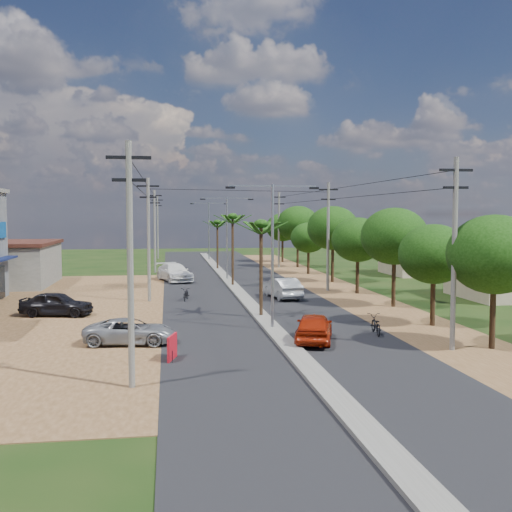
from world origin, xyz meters
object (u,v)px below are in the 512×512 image
Objects in this scene: car_red_near at (314,328)px; car_silver_mid at (282,288)px; car_white_far at (175,273)px; car_parked_dark at (57,304)px; moto_rider_east at (376,325)px; car_parked_silver at (130,332)px; roadside_sign at (172,348)px.

car_red_near is 15.56m from car_silver_mid.
car_parked_dark is (-7.55, -18.51, -0.07)m from car_white_far.
car_silver_mid is 1.07× the size of car_parked_dark.
car_silver_mid is at bearing -73.28° from moto_rider_east.
moto_rider_east is at bearing -81.35° from car_parked_silver.
car_parked_dark is 2.25× the size of moto_rider_east.
car_parked_silver is at bearing 11.21° from car_red_near.
car_parked_dark is at bearing -17.94° from moto_rider_east.
car_parked_silver is (-10.42, -14.59, -0.16)m from car_silver_mid.
car_silver_mid is (1.42, 15.50, 0.05)m from car_red_near.
car_silver_mid is at bearing -29.15° from car_parked_silver.
car_white_far is (-7.92, 12.88, 0.04)m from car_silver_mid.
car_silver_mid is 17.93m from car_parked_silver.
car_parked_dark is 3.35× the size of roadside_sign.
roadside_sign is at bearing 28.12° from moto_rider_east.
car_white_far is 27.59m from car_parked_silver.
car_silver_mid reaches higher than car_parked_silver.
moto_rider_east is (12.70, 0.50, -0.10)m from car_parked_silver.
car_parked_silver is at bearing -139.45° from car_parked_dark.
car_white_far is 19.99m from car_parked_dark.
moto_rider_east is 1.48× the size of roadside_sign.
car_red_near reaches higher than car_parked_silver.
moto_rider_east is at bearing -142.26° from car_red_near.
moto_rider_east is at bearing 35.98° from roadside_sign.
car_silver_mid is at bearing 80.46° from roadside_sign.
car_red_near is 0.76× the size of car_white_far.
car_silver_mid is 14.28m from moto_rider_east.
car_white_far is (-6.50, 28.38, 0.09)m from car_red_near.
car_parked_dark is at bearing -18.13° from car_red_near.
car_red_near is 7.47m from roadside_sign.
car_parked_silver is 12.71m from moto_rider_east.
car_parked_dark reaches higher than roadside_sign.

